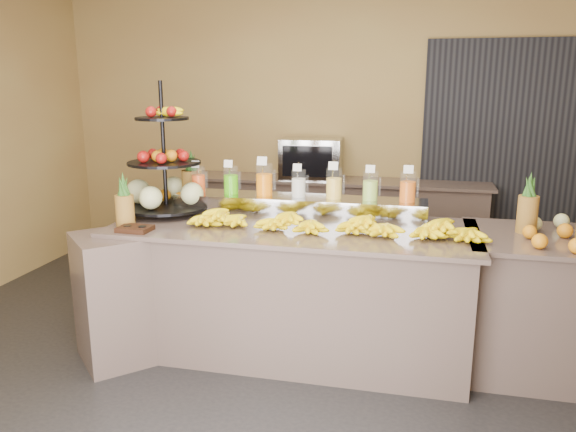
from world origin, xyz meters
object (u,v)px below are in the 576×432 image
(right_fruit_pile, at_px, (556,228))
(oven_warmer, at_px, (311,158))
(banana_heap, at_px, (331,221))
(condiment_caddy, at_px, (135,229))
(fruit_stand, at_px, (171,181))
(pitcher_tray, at_px, (299,207))

(right_fruit_pile, relative_size, oven_warmer, 0.76)
(banana_heap, relative_size, condiment_caddy, 9.53)
(fruit_stand, bearing_deg, right_fruit_pile, -16.91)
(banana_heap, distance_m, right_fruit_pile, 1.42)
(banana_heap, distance_m, oven_warmer, 2.10)
(pitcher_tray, distance_m, oven_warmer, 1.69)
(condiment_caddy, bearing_deg, banana_heap, 12.80)
(fruit_stand, xyz_separation_m, oven_warmer, (0.73, 1.77, -0.04))
(right_fruit_pile, bearing_deg, fruit_stand, 176.74)
(pitcher_tray, height_order, condiment_caddy, pitcher_tray)
(condiment_caddy, bearing_deg, fruit_stand, 87.95)
(fruit_stand, height_order, condiment_caddy, fruit_stand)
(pitcher_tray, xyz_separation_m, oven_warmer, (-0.22, 1.67, 0.13))
(fruit_stand, distance_m, oven_warmer, 1.91)
(pitcher_tray, bearing_deg, banana_heap, -50.89)
(fruit_stand, height_order, right_fruit_pile, fruit_stand)
(pitcher_tray, xyz_separation_m, right_fruit_pile, (1.71, -0.25, 0.00))
(condiment_caddy, bearing_deg, oven_warmer, 72.05)
(pitcher_tray, xyz_separation_m, banana_heap, (0.30, -0.36, -0.01))
(fruit_stand, relative_size, condiment_caddy, 4.55)
(fruit_stand, distance_m, condiment_caddy, 0.60)
(pitcher_tray, bearing_deg, oven_warmer, 97.67)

